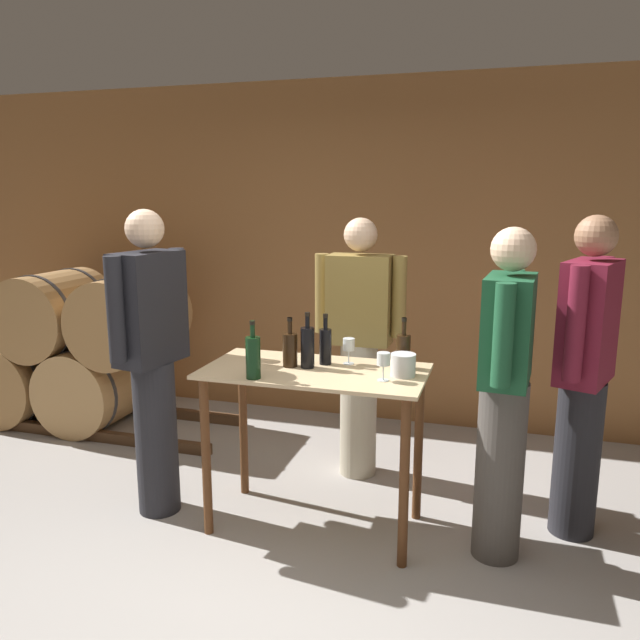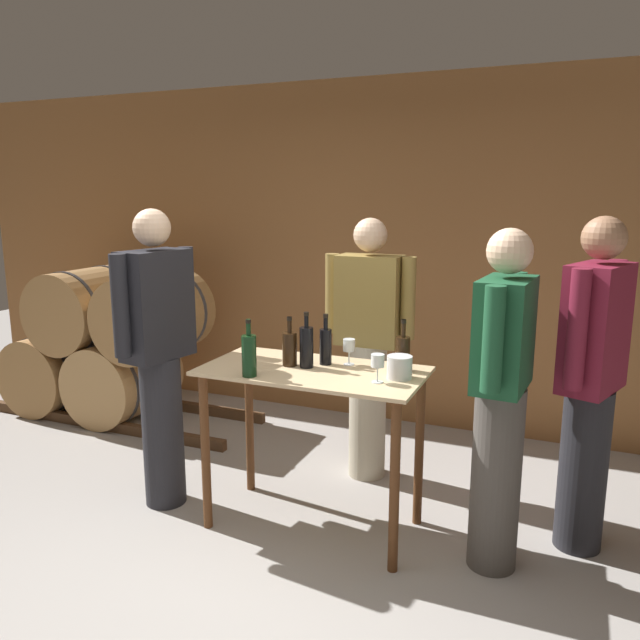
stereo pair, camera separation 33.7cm
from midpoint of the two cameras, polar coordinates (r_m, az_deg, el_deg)
ground_plane at (r=3.19m, az=-9.60°, el=-23.85°), size 14.00×14.00×0.00m
back_wall at (r=4.98m, az=2.77°, el=5.96°), size 8.40×0.05×2.70m
barrel_rack at (r=5.40m, az=-23.12°, el=-2.61°), size 2.97×0.75×1.24m
tasting_table at (r=3.40m, az=-3.36°, el=-7.53°), size 1.19×0.61×0.91m
wine_bottle_far_left at (r=3.19m, az=-9.17°, el=-3.34°), size 0.08×0.08×0.30m
wine_bottle_left at (r=3.38m, az=-5.62°, el=-2.66°), size 0.08×0.08×0.27m
wine_bottle_center at (r=3.35m, az=-4.04°, el=-2.46°), size 0.07×0.07×0.30m
wine_bottle_right at (r=3.41m, az=-2.33°, el=-2.32°), size 0.07×0.07×0.28m
wine_bottle_far_right at (r=3.35m, az=4.79°, el=-2.77°), size 0.08×0.08×0.28m
wine_glass_near_left at (r=3.41m, az=-0.17°, el=-2.37°), size 0.07×0.07×0.14m
wine_glass_near_center at (r=3.11m, az=2.75°, el=-3.72°), size 0.07×0.07×0.14m
ice_bucket at (r=3.21m, az=4.64°, el=-4.15°), size 0.13×0.13×0.12m
person_host at (r=3.49m, az=20.51°, el=-4.49°), size 0.34×0.56×1.73m
person_visitor_with_scarf at (r=3.67m, az=-17.69°, el=-3.30°), size 0.29×0.58×1.75m
person_visitor_bearded at (r=3.99m, az=1.20°, el=-2.12°), size 0.59×0.24×1.69m
person_visitor_near_door at (r=3.15m, az=13.61°, el=-6.28°), size 0.25×0.59×1.68m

